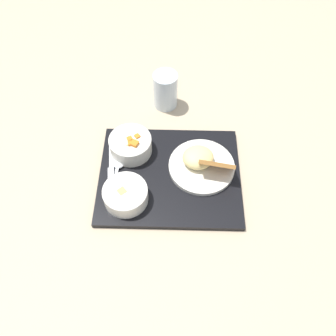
{
  "coord_description": "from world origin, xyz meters",
  "views": [
    {
      "loc": [
        0.0,
        -0.54,
        0.85
      ],
      "look_at": [
        0.0,
        0.0,
        0.05
      ],
      "focal_mm": 38.0,
      "sensor_mm": 36.0,
      "label": 1
    }
  ],
  "objects": [
    {
      "name": "glass_water",
      "position": [
        -0.01,
        0.29,
        0.05
      ],
      "size": [
        0.08,
        0.08,
        0.12
      ],
      "color": "silver",
      "rests_on": "ground_plane"
    },
    {
      "name": "bowl_soup",
      "position": [
        -0.11,
        -0.08,
        0.04
      ],
      "size": [
        0.12,
        0.12,
        0.05
      ],
      "color": "silver",
      "rests_on": "serving_tray"
    },
    {
      "name": "ground_plane",
      "position": [
        0.0,
        0.0,
        0.0
      ],
      "size": [
        4.0,
        4.0,
        0.0
      ],
      "primitive_type": "plane",
      "color": "tan"
    },
    {
      "name": "knife",
      "position": [
        -0.16,
        -0.02,
        0.02
      ],
      "size": [
        0.03,
        0.18,
        0.02
      ],
      "rotation": [
        0.0,
        0.0,
        1.67
      ],
      "color": "silver",
      "rests_on": "serving_tray"
    },
    {
      "name": "spoon",
      "position": [
        -0.15,
        0.02,
        0.02
      ],
      "size": [
        0.04,
        0.16,
        0.01
      ],
      "rotation": [
        0.0,
        0.0,
        1.44
      ],
      "color": "silver",
      "rests_on": "serving_tray"
    },
    {
      "name": "serving_tray",
      "position": [
        0.0,
        0.0,
        0.01
      ],
      "size": [
        0.4,
        0.33,
        0.02
      ],
      "color": "black",
      "rests_on": "ground_plane"
    },
    {
      "name": "bowl_salad",
      "position": [
        -0.11,
        0.08,
        0.05
      ],
      "size": [
        0.12,
        0.12,
        0.06
      ],
      "color": "silver",
      "rests_on": "serving_tray"
    },
    {
      "name": "plate_main",
      "position": [
        0.09,
        0.02,
        0.03
      ],
      "size": [
        0.19,
        0.19,
        0.09
      ],
      "color": "silver",
      "rests_on": "serving_tray"
    }
  ]
}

